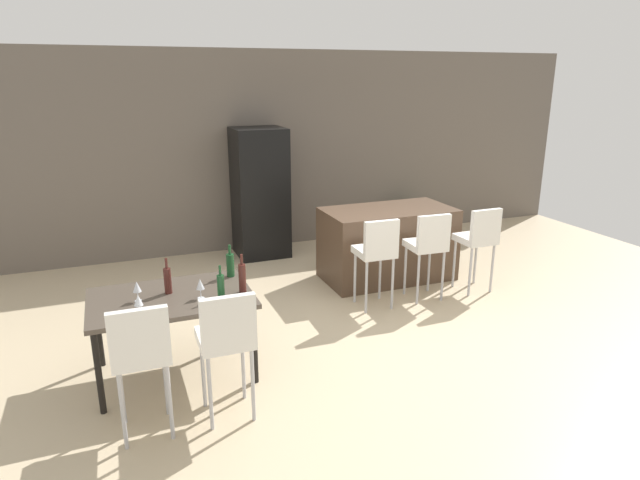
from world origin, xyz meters
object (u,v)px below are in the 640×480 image
bar_chair_right (479,236)px  wine_bottle_far (168,280)px  dining_table (171,303)px  wine_glass_near (137,287)px  wine_bottle_middle (221,286)px  dining_chair_far (226,335)px  wine_glass_left (200,284)px  dining_chair_near (140,350)px  potted_plant (412,215)px  bar_chair_middle (428,243)px  wine_bottle_end (230,265)px  wine_bottle_inner (242,278)px  kitchen_island (387,244)px  bar_chair_left (377,249)px  refrigerator (260,193)px  wine_glass_right (138,301)px

bar_chair_right → wine_bottle_far: size_ratio=3.32×
dining_table → wine_glass_near: size_ratio=7.75×
wine_bottle_middle → wine_bottle_far: 0.49m
dining_chair_far → wine_glass_left: 0.70m
dining_chair_near → wine_glass_near: bearing=87.1°
dining_chair_near → potted_plant: dining_chair_near is taller
bar_chair_middle → dining_chair_near: (-3.25, -1.45, 0.00)m
wine_bottle_end → wine_bottle_inner: (0.01, -0.42, 0.02)m
bar_chair_right → wine_bottle_far: 3.70m
wine_glass_left → wine_glass_near: (-0.50, 0.13, 0.00)m
bar_chair_middle → wine_glass_left: bearing=-163.9°
wine_bottle_middle → wine_bottle_far: wine_bottle_far is taller
potted_plant → kitchen_island: bearing=-129.9°
bar_chair_left → wine_glass_left: size_ratio=6.03×
bar_chair_right → wine_bottle_far: (-3.66, -0.57, 0.16)m
dining_chair_far → bar_chair_middle: bearing=28.8°
wine_glass_near → bar_chair_right: bearing=9.5°
refrigerator → wine_glass_left: bearing=-113.7°
dining_chair_far → wine_glass_near: size_ratio=6.03×
dining_chair_near → wine_bottle_middle: 0.94m
bar_chair_left → bar_chair_middle: same height
bar_chair_right → wine_bottle_end: size_ratio=3.44×
wine_bottle_end → wine_glass_left: 0.55m
wine_bottle_inner → wine_glass_right: bearing=-168.7°
dining_chair_near → bar_chair_middle: bearing=24.1°
dining_table → wine_glass_right: (-0.27, -0.31, 0.19)m
wine_bottle_inner → refrigerator: 3.29m
bar_chair_left → refrigerator: refrigerator is taller
wine_bottle_end → wine_glass_left: bearing=-129.2°
wine_bottle_inner → wine_bottle_far: wine_bottle_inner is taller
kitchen_island → wine_glass_left: bearing=-148.8°
wine_bottle_far → refrigerator: bearing=61.0°
wine_bottle_inner → wine_bottle_far: bearing=160.6°
dining_table → wine_bottle_end: 0.67m
bar_chair_right → dining_table: bearing=-170.1°
bar_chair_middle → wine_bottle_middle: bar_chair_middle is taller
dining_chair_near → wine_bottle_inner: bearing=37.1°
wine_bottle_inner → refrigerator: (1.02, 3.13, 0.05)m
wine_bottle_inner → wine_bottle_far: (-0.60, 0.21, -0.01)m
dining_chair_near → potted_plant: (4.45, 3.80, -0.33)m
wine_bottle_far → wine_glass_right: (-0.26, -0.38, 0.00)m
dining_table → wine_glass_near: 0.33m
wine_glass_near → potted_plant: size_ratio=0.28×
wine_bottle_inner → wine_glass_right: (-0.86, -0.17, -0.01)m
wine_glass_near → refrigerator: (1.87, 3.01, 0.06)m
dining_chair_near → wine_glass_left: (0.54, 0.67, 0.17)m
dining_chair_near → potted_plant: bearing=40.5°
bar_chair_left → dining_table: 2.38m
dining_chair_far → potted_plant: (3.84, 3.80, -0.33)m
dining_table → refrigerator: bearing=61.7°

